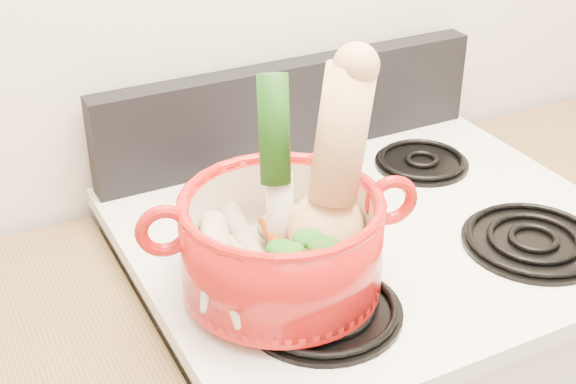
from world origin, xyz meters
TOP-DOWN VIEW (x-y plane):
  - cooktop at (0.00, 1.40)m, footprint 0.78×0.67m
  - control_backsplash at (0.00, 1.70)m, footprint 0.76×0.05m
  - burner_front_left at (-0.19, 1.24)m, footprint 0.22×0.22m
  - burner_front_right at (0.19, 1.24)m, footprint 0.22×0.22m
  - burner_back_left at (-0.19, 1.54)m, footprint 0.17×0.17m
  - burner_back_right at (0.19, 1.54)m, footprint 0.17×0.17m
  - dutch_oven at (-0.22, 1.31)m, footprint 0.33×0.33m
  - pot_handle_left at (-0.37, 1.34)m, footprint 0.08×0.03m
  - pot_handle_right at (-0.07, 1.27)m, footprint 0.08×0.03m
  - squash at (-0.13, 1.30)m, footprint 0.21×0.18m
  - leek at (-0.20, 1.34)m, footprint 0.08×0.11m
  - ginger at (-0.18, 1.37)m, footprint 0.10×0.08m
  - parsnip_0 at (-0.25, 1.32)m, footprint 0.04×0.23m
  - parsnip_1 at (-0.31, 1.30)m, footprint 0.09×0.21m
  - parsnip_2 at (-0.28, 1.37)m, footprint 0.09×0.18m
  - parsnip_3 at (-0.32, 1.32)m, footprint 0.12×0.18m
  - carrot_0 at (-0.22, 1.25)m, footprint 0.04×0.16m
  - carrot_1 at (-0.24, 1.27)m, footprint 0.08×0.14m
  - carrot_2 at (-0.22, 1.29)m, footprint 0.05×0.17m
  - carrot_3 at (-0.24, 1.24)m, footprint 0.08×0.13m

SIDE VIEW (x-z plane):
  - cooktop at x=0.00m, z-range 0.92..0.95m
  - burner_front_left at x=-0.19m, z-range 0.95..0.97m
  - burner_front_right at x=0.19m, z-range 0.95..0.97m
  - burner_back_left at x=-0.19m, z-range 0.95..0.97m
  - burner_back_right at x=0.19m, z-range 0.95..0.97m
  - carrot_0 at x=-0.22m, z-range 0.99..1.04m
  - parsnip_0 at x=-0.25m, z-range 0.99..1.05m
  - carrot_1 at x=-0.24m, z-range 1.00..1.04m
  - ginger at x=-0.18m, z-range 1.00..1.05m
  - carrot_2 at x=-0.22m, z-range 1.00..1.05m
  - parsnip_2 at x=-0.28m, z-range 1.00..1.06m
  - carrot_3 at x=-0.24m, z-range 1.01..1.05m
  - parsnip_1 at x=-0.31m, z-range 1.00..1.06m
  - parsnip_3 at x=-0.32m, z-range 1.01..1.06m
  - dutch_oven at x=-0.22m, z-range 0.97..1.11m
  - control_backsplash at x=0.00m, z-range 0.95..1.13m
  - pot_handle_left at x=-0.37m, z-range 1.04..1.12m
  - pot_handle_right at x=-0.07m, z-range 1.04..1.12m
  - leek at x=-0.20m, z-range 0.99..1.27m
  - squash at x=-0.13m, z-range 0.99..1.29m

